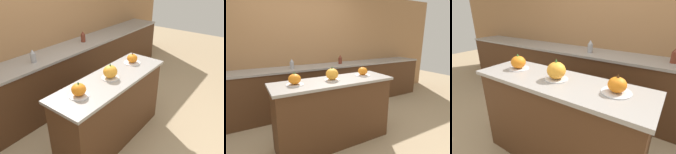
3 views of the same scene
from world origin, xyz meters
TOP-DOWN VIEW (x-y plane):
  - ground_plane at (0.00, 0.00)m, footprint 12.00×12.00m
  - wall_back at (0.00, 1.59)m, footprint 8.00×0.06m
  - kitchen_island at (0.00, 0.00)m, footprint 1.70×0.55m
  - back_counter at (0.00, 1.26)m, footprint 6.00×0.60m
  - pumpkin_cake_left at (-0.53, 0.02)m, footprint 0.22×0.22m
  - pumpkin_cake_center at (-0.02, 0.01)m, footprint 0.22×0.22m
  - pumpkin_cake_right at (0.53, 0.05)m, footprint 0.23×0.23m
  - bottle_tall at (0.83, 1.28)m, footprint 0.08×0.08m
  - bottle_short at (-0.26, 1.20)m, footprint 0.08×0.08m

SIDE VIEW (x-z plane):
  - ground_plane at x=0.00m, z-range 0.00..0.00m
  - back_counter at x=0.00m, z-range 0.00..0.93m
  - kitchen_island at x=0.00m, z-range 0.00..0.95m
  - pumpkin_cake_right at x=0.53m, z-range 0.93..1.08m
  - pumpkin_cake_left at x=-0.53m, z-range 0.93..1.10m
  - bottle_short at x=-0.26m, z-range 0.92..1.11m
  - bottle_tall at x=0.83m, z-range 0.92..1.12m
  - pumpkin_cake_center at x=-0.02m, z-range 0.93..1.12m
  - wall_back at x=0.00m, z-range 0.00..2.50m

